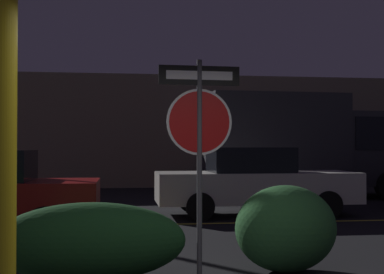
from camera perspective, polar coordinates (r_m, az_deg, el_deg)
The scene contains 8 objects.
road_center_stripe at distance 10.77m, azimuth -3.54°, elevation -9.28°, with size 41.80×0.12×0.01m, color gold.
stop_sign at distance 6.06m, azimuth 0.80°, elevation 1.27°, with size 0.93×0.07×2.53m.
yellow_pole_left at distance 3.79m, azimuth -19.40°, elevation -1.92°, with size 0.16×0.16×2.94m, color yellow.
hedge_bush_2 at distance 6.30m, azimuth -10.83°, elevation -10.94°, with size 2.20×0.75×0.90m, color #19421E.
hedge_bush_3 at distance 6.75m, azimuth 9.96°, elevation -9.59°, with size 1.26×0.96×1.07m, color #285B2D.
passing_car_3 at distance 12.22m, azimuth 6.70°, elevation -4.78°, with size 4.59×1.79×1.53m.
delivery_truck at distance 16.81m, azimuth 12.69°, elevation -0.60°, with size 6.66×2.83×3.11m.
building_backdrop at distance 22.91m, azimuth -3.68°, elevation 0.48°, with size 30.10×4.71×4.37m, color #7A6B5B.
Camera 1 is at (-0.76, -3.95, 1.52)m, focal length 50.00 mm.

